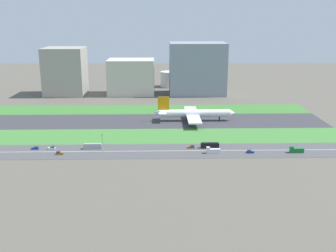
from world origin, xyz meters
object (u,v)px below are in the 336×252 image
object	(u,v)px
car_3	(59,153)
hangar_building	(131,77)
car_4	(191,147)
terminal_building	(65,71)
traffic_light	(102,139)
bus_1	(210,145)
car_2	(250,152)
truck_1	(213,151)
truck_0	(296,150)
office_tower	(197,69)
airliner	(193,113)
car_0	(35,148)
bus_0	(93,146)
fuel_tank_west	(170,79)
car_1	(52,148)

from	to	relation	value
car_3	hangar_building	world-z (taller)	hangar_building
car_4	terminal_building	size ratio (longest dim) A/B	0.09
traffic_light	bus_1	bearing A→B (deg)	-6.59
bus_1	car_2	size ratio (longest dim) A/B	2.64
truck_1	traffic_light	bearing A→B (deg)	-14.45
truck_0	truck_1	distance (m)	51.34
truck_1	office_tower	xyz separation A→B (m)	(8.00, 192.00, 25.37)
airliner	car_0	world-z (taller)	airliner
car_3	car_2	distance (m)	116.16
bus_0	terminal_building	distance (m)	191.97
terminal_building	hangar_building	size ratio (longest dim) A/B	1.02
bus_1	car_2	world-z (taller)	bus_1
car_3	car_0	xyz separation A→B (m)	(-17.39, 10.00, 0.00)
car_3	fuel_tank_west	bearing A→B (deg)	-107.14
car_2	terminal_building	distance (m)	247.39
truck_1	car_4	distance (m)	15.88
bus_1	bus_0	bearing A→B (deg)	180.00
terminal_building	truck_0	bearing A→B (deg)	-46.42
bus_0	hangar_building	distance (m)	183.20
bus_0	car_4	bearing A→B (deg)	0.00
car_1	office_tower	bearing A→B (deg)	59.21
truck_0	car_0	distance (m)	162.38
car_3	car_0	distance (m)	20.06
car_3	truck_0	bearing A→B (deg)	-180.00
car_0	truck_1	distance (m)	111.18
bus_0	airliner	bearing A→B (deg)	44.63
airliner	hangar_building	world-z (taller)	hangar_building
office_tower	truck_0	bearing A→B (deg)	-77.28
car_0	hangar_building	distance (m)	189.21
hangar_building	office_tower	size ratio (longest dim) A/B	0.83
bus_1	truck_0	distance (m)	52.89
car_0	office_tower	bearing A→B (deg)	56.88
airliner	terminal_building	world-z (taller)	terminal_building
car_3	office_tower	size ratio (longest dim) A/B	0.08
car_3	car_0	size ratio (longest dim) A/B	1.00
airliner	truck_1	world-z (taller)	airliner
car_1	truck_1	xyz separation A→B (m)	(100.45, -10.00, 0.75)
bus_0	office_tower	distance (m)	201.51
traffic_light	hangar_building	xyz separation A→B (m)	(7.77, 174.01, 14.18)
car_0	hangar_building	world-z (taller)	hangar_building
bus_0	car_0	world-z (taller)	bus_0
car_3	fuel_tank_west	size ratio (longest dim) A/B	0.21
car_2	car_4	world-z (taller)	same
bus_1	hangar_building	xyz separation A→B (m)	(-61.47, 182.00, 16.65)
car_1	truck_0	bearing A→B (deg)	-3.77
airliner	car_1	size ratio (longest dim) A/B	14.77
car_0	office_tower	world-z (taller)	office_tower
car_2	fuel_tank_west	distance (m)	241.02
car_0	car_2	xyz separation A→B (m)	(133.55, -10.00, 0.00)
bus_1	car_0	bearing A→B (deg)	180.00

